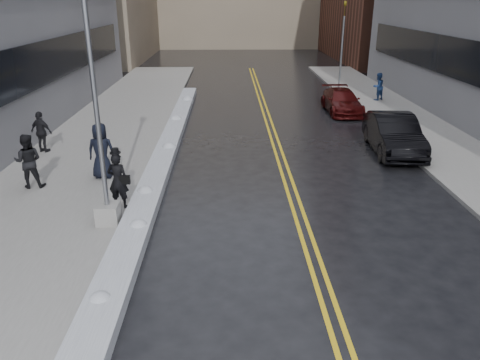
{
  "coord_description": "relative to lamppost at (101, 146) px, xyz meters",
  "views": [
    {
      "loc": [
        0.29,
        -10.59,
        6.43
      ],
      "look_at": [
        0.61,
        2.46,
        1.3
      ],
      "focal_mm": 35.0,
      "sensor_mm": 36.0,
      "label": 1
    }
  ],
  "objects": [
    {
      "name": "pedestrian_c",
      "position": [
        -1.07,
        3.78,
        -1.35
      ],
      "size": [
        1.04,
        0.71,
        2.07
      ],
      "primitive_type": "imported",
      "rotation": [
        0.0,
        0.0,
        3.09
      ],
      "color": "black",
      "rests_on": "sidewalk_west"
    },
    {
      "name": "lamppost",
      "position": [
        0.0,
        0.0,
        0.0
      ],
      "size": [
        0.65,
        0.65,
        7.62
      ],
      "color": "gray",
      "rests_on": "sidewalk_west"
    },
    {
      "name": "pedestrian_d",
      "position": [
        -4.41,
        6.95,
        -1.5
      ],
      "size": [
        1.12,
        0.78,
        1.77
      ],
      "primitive_type": "imported",
      "rotation": [
        0.0,
        0.0,
        2.77
      ],
      "color": "black",
      "rests_on": "sidewalk_west"
    },
    {
      "name": "sidewalk_east",
      "position": [
        13.3,
        8.0,
        -2.46
      ],
      "size": [
        4.0,
        50.0,
        0.15
      ],
      "primitive_type": "cube",
      "color": "gray",
      "rests_on": "ground"
    },
    {
      "name": "snow_ridge",
      "position": [
        0.85,
        6.0,
        -2.36
      ],
      "size": [
        0.9,
        30.0,
        0.34
      ],
      "primitive_type": "cube",
      "color": "silver",
      "rests_on": "ground"
    },
    {
      "name": "car_black",
      "position": [
        10.8,
        6.98,
        -1.7
      ],
      "size": [
        2.13,
        5.16,
        1.66
      ],
      "primitive_type": "imported",
      "rotation": [
        0.0,
        0.0,
        -0.07
      ],
      "color": "black",
      "rests_on": "ground"
    },
    {
      "name": "traffic_signal",
      "position": [
        11.8,
        22.0,
        0.87
      ],
      "size": [
        0.16,
        0.2,
        6.0
      ],
      "color": "gray",
      "rests_on": "sidewalk_east"
    },
    {
      "name": "pedestrian_east",
      "position": [
        13.25,
        17.42,
        -1.51
      ],
      "size": [
        1.06,
        1.01,
        1.74
      ],
      "primitive_type": "imported",
      "rotation": [
        0.0,
        0.0,
        3.7
      ],
      "color": "navy",
      "rests_on": "sidewalk_east"
    },
    {
      "name": "pedestrian_fedora",
      "position": [
        0.1,
        1.13,
        -1.48
      ],
      "size": [
        0.72,
        0.53,
        1.8
      ],
      "primitive_type": "imported",
      "rotation": [
        0.0,
        0.0,
        2.98
      ],
      "color": "black",
      "rests_on": "sidewalk_west"
    },
    {
      "name": "car_maroon",
      "position": [
        10.29,
        14.61,
        -1.86
      ],
      "size": [
        1.89,
        4.61,
        1.34
      ],
      "primitive_type": "imported",
      "rotation": [
        0.0,
        0.0,
        0.0
      ],
      "color": "#380908",
      "rests_on": "ground"
    },
    {
      "name": "lane_line_left",
      "position": [
        5.65,
        8.0,
        -2.53
      ],
      "size": [
        0.12,
        50.0,
        0.01
      ],
      "primitive_type": "cube",
      "color": "gold",
      "rests_on": "ground"
    },
    {
      "name": "lane_line_right",
      "position": [
        5.95,
        8.0,
        -2.53
      ],
      "size": [
        0.12,
        50.0,
        0.01
      ],
      "primitive_type": "cube",
      "color": "gold",
      "rests_on": "ground"
    },
    {
      "name": "ground",
      "position": [
        3.3,
        -2.0,
        -2.53
      ],
      "size": [
        160.0,
        160.0,
        0.0
      ],
      "primitive_type": "plane",
      "color": "black",
      "rests_on": "ground"
    },
    {
      "name": "fire_hydrant",
      "position": [
        12.3,
        8.0,
        -1.98
      ],
      "size": [
        0.26,
        0.26,
        0.73
      ],
      "color": "maroon",
      "rests_on": "sidewalk_east"
    },
    {
      "name": "sidewalk_west",
      "position": [
        -2.45,
        8.0,
        -2.46
      ],
      "size": [
        5.5,
        50.0,
        0.15
      ],
      "primitive_type": "cube",
      "color": "gray",
      "rests_on": "ground"
    },
    {
      "name": "pedestrian_b",
      "position": [
        -3.39,
        2.92,
        -1.42
      ],
      "size": [
        1.02,
        0.84,
        1.92
      ],
      "primitive_type": "imported",
      "rotation": [
        0.0,
        0.0,
        3.27
      ],
      "color": "black",
      "rests_on": "sidewalk_west"
    }
  ]
}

